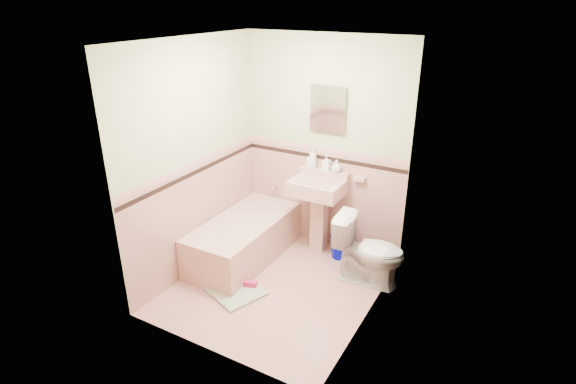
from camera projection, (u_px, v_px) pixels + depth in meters
The scene contains 32 objects.
floor at pixel (277, 286), 4.84m from camera, with size 2.20×2.20×0.00m, color tan.
ceiling at pixel (274, 40), 3.85m from camera, with size 2.20×2.20×0.00m, color white.
wall_back at pixel (324, 147), 5.23m from camera, with size 2.50×2.50×0.00m, color beige.
wall_front at pixel (202, 223), 3.46m from camera, with size 2.50×2.50×0.00m, color beige.
wall_left at pixel (194, 160), 4.79m from camera, with size 2.50×2.50×0.00m, color beige.
wall_right at pixel (375, 198), 3.90m from camera, with size 2.50×2.50×0.00m, color beige.
wainscot_back at pixel (322, 198), 5.48m from camera, with size 2.00×2.00×0.00m, color tan.
wainscot_front at pixel (209, 293), 3.73m from camera, with size 2.00×2.00×0.00m, color tan.
wainscot_left at pixel (199, 216), 5.05m from camera, with size 2.20×2.20×0.00m, color tan.
wainscot_right at pixel (369, 262), 4.16m from camera, with size 2.20×2.20×0.00m, color tan.
accent_back at pixel (323, 158), 5.26m from camera, with size 2.00×2.00×0.00m, color black.
accent_front at pixel (205, 237), 3.53m from camera, with size 2.00×2.00×0.00m, color black.
accent_left at pixel (196, 172), 4.84m from camera, with size 2.20×2.20×0.00m, color black.
accent_right at pixel (372, 211), 3.96m from camera, with size 2.20×2.20×0.00m, color black.
cap_back at pixel (323, 149), 5.23m from camera, with size 2.00×2.00×0.00m, color tan.
cap_front at pixel (204, 226), 3.49m from camera, with size 2.00×2.00×0.00m, color tan.
cap_left at pixel (195, 163), 4.80m from camera, with size 2.20×2.20×0.00m, color tan.
cap_right at pixel (373, 201), 3.92m from camera, with size 2.20×2.20×0.00m, color tan.
bathtub at pixel (244, 240), 5.30m from camera, with size 0.70×1.50×0.45m, color tan.
tub_faucet at pixel (275, 187), 5.72m from camera, with size 0.04×0.04×0.12m, color silver.
sink at pixel (317, 217), 5.32m from camera, with size 0.59×0.48×0.93m, color tan, non-canonical shape.
sink_faucet at pixel (323, 174), 5.24m from camera, with size 0.02×0.02×0.10m, color silver.
medicine_cabinet at pixel (328, 109), 5.00m from camera, with size 0.38×0.04×0.48m, color white.
soap_dish at pixel (359, 179), 5.10m from camera, with size 0.13×0.07×0.04m, color tan.
soap_bottle_left at pixel (313, 158), 5.28m from camera, with size 0.09×0.09×0.24m, color #B2B2B2.
soap_bottle_mid at pixel (327, 163), 5.22m from camera, with size 0.08×0.08×0.18m, color #B2B2B2.
soap_bottle_right at pixel (336, 166), 5.17m from camera, with size 0.11×0.11×0.15m, color #B2B2B2.
tube at pixel (308, 162), 5.33m from camera, with size 0.04×0.04×0.12m, color white.
toilet at pixel (369, 251), 4.79m from camera, with size 0.42×0.73×0.75m, color white.
bucket at pixel (341, 246), 5.34m from camera, with size 0.27×0.27×0.27m, color #0106A6, non-canonical shape.
bath_mat at pixel (231, 287), 4.80m from camera, with size 0.71×0.47×0.03m, color gray.
shoe at pixel (250, 284), 4.79m from camera, with size 0.14×0.07×0.06m, color #BF1E59.
Camera 1 is at (2.08, -3.47, 2.84)m, focal length 28.34 mm.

